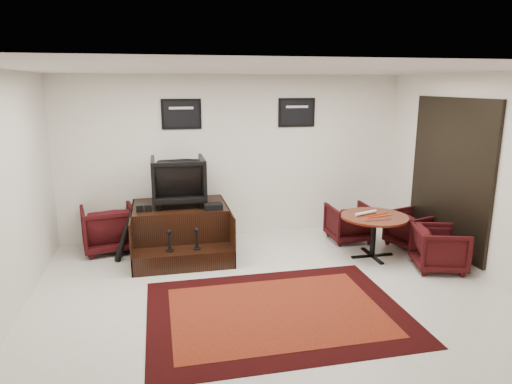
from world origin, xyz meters
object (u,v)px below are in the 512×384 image
(table_chair_back, at_px, (349,221))
(armchair_side, at_px, (108,226))
(meeting_table, at_px, (374,221))
(shine_chair, at_px, (178,178))
(table_chair_window, at_px, (411,227))
(shine_podium, at_px, (181,231))
(table_chair_corner, at_px, (440,246))

(table_chair_back, bearing_deg, armchair_side, -5.10)
(armchair_side, bearing_deg, meeting_table, 153.08)
(shine_chair, relative_size, armchair_side, 1.05)
(table_chair_back, bearing_deg, table_chair_window, 149.61)
(table_chair_back, bearing_deg, shine_podium, -0.35)
(armchair_side, xyz_separation_m, meeting_table, (4.05, -1.19, 0.18))
(shine_chair, distance_m, table_chair_window, 3.90)
(table_chair_back, distance_m, table_chair_corner, 1.66)
(meeting_table, height_order, table_chair_window, same)
(shine_chair, height_order, table_chair_window, shine_chair)
(shine_chair, relative_size, table_chair_window, 1.28)
(shine_podium, xyz_separation_m, table_chair_corner, (3.62, -1.51, -0.00))
(armchair_side, bearing_deg, shine_podium, 152.65)
(shine_chair, relative_size, meeting_table, 0.83)
(table_chair_window, relative_size, table_chair_corner, 0.95)
(shine_chair, xyz_separation_m, table_chair_corner, (3.62, -1.66, -0.84))
(armchair_side, relative_size, table_chair_window, 1.22)
(table_chair_back, bearing_deg, table_chair_corner, 117.64)
(table_chair_window, bearing_deg, shine_chair, 62.81)
(table_chair_corner, bearing_deg, shine_chair, 81.58)
(table_chair_window, bearing_deg, shine_podium, 65.06)
(table_chair_window, bearing_deg, table_chair_back, 42.82)
(shine_podium, height_order, table_chair_back, shine_podium)
(armchair_side, distance_m, table_chair_back, 4.01)
(table_chair_back, height_order, table_chair_corner, same)
(shine_chair, xyz_separation_m, armchair_side, (-1.14, 0.19, -0.78))
(meeting_table, relative_size, table_chair_back, 1.46)
(shine_podium, xyz_separation_m, table_chair_back, (2.86, -0.03, -0.00))
(shine_podium, bearing_deg, table_chair_corner, -22.60)
(table_chair_back, height_order, table_chair_window, table_chair_back)
(shine_podium, distance_m, shine_chair, 0.85)
(table_chair_window, height_order, table_chair_corner, table_chair_corner)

